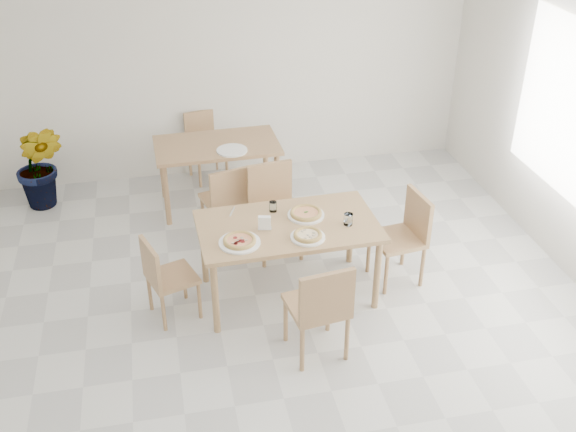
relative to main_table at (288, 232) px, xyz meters
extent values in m
plane|color=silver|center=(-0.30, -0.84, -0.67)|extent=(7.00, 7.00, 0.00)
plane|color=white|center=(-0.30, -0.84, 2.13)|extent=(7.00, 7.00, 0.00)
plane|color=silver|center=(-0.30, 2.66, 0.73)|extent=(6.00, 0.00, 6.00)
cube|color=tan|center=(0.00, 0.00, 0.06)|extent=(1.59, 0.93, 0.04)
cylinder|color=tan|center=(-0.70, -0.39, -0.32)|extent=(0.06, 0.06, 0.71)
cylinder|color=tan|center=(0.72, -0.35, -0.32)|extent=(0.06, 0.06, 0.71)
cylinder|color=tan|center=(-0.72, 0.35, -0.32)|extent=(0.06, 0.06, 0.71)
cylinder|color=tan|center=(0.70, 0.39, -0.32)|extent=(0.06, 0.06, 0.71)
cube|color=tan|center=(0.06, -0.79, -0.21)|extent=(0.50, 0.50, 0.04)
cube|color=tan|center=(0.09, -0.99, 0.02)|extent=(0.45, 0.10, 0.43)
cylinder|color=tan|center=(0.23, -0.57, -0.45)|extent=(0.04, 0.04, 0.44)
cylinder|color=tan|center=(-0.15, -0.63, -0.45)|extent=(0.04, 0.04, 0.44)
cylinder|color=tan|center=(0.28, -0.95, -0.45)|extent=(0.04, 0.04, 0.44)
cylinder|color=tan|center=(-0.10, -1.01, -0.45)|extent=(0.04, 0.04, 0.44)
cube|color=tan|center=(0.03, 0.69, -0.21)|extent=(0.51, 0.51, 0.04)
cube|color=tan|center=(0.00, 0.89, 0.03)|extent=(0.45, 0.10, 0.43)
cylinder|color=tan|center=(-0.14, 0.47, -0.45)|extent=(0.04, 0.04, 0.44)
cylinder|color=tan|center=(0.25, 0.52, -0.45)|extent=(0.04, 0.04, 0.44)
cylinder|color=tan|center=(-0.19, 0.86, -0.45)|extent=(0.04, 0.04, 0.44)
cylinder|color=tan|center=(0.20, 0.90, -0.45)|extent=(0.04, 0.04, 0.44)
cube|color=tan|center=(-1.03, -0.08, -0.28)|extent=(0.49, 0.49, 0.04)
cube|color=tan|center=(-1.20, -0.13, -0.07)|extent=(0.16, 0.38, 0.37)
cylinder|color=tan|center=(-0.83, -0.18, -0.48)|extent=(0.03, 0.03, 0.38)
cylinder|color=tan|center=(-0.93, 0.13, -0.48)|extent=(0.03, 0.03, 0.38)
cylinder|color=tan|center=(-1.14, -0.29, -0.48)|extent=(0.03, 0.03, 0.38)
cylinder|color=tan|center=(-1.24, 0.03, -0.48)|extent=(0.03, 0.03, 0.38)
cube|color=tan|center=(1.04, 0.02, -0.23)|extent=(0.49, 0.49, 0.04)
cube|color=tan|center=(1.23, 0.05, 0.00)|extent=(0.10, 0.44, 0.41)
cylinder|color=tan|center=(0.83, 0.18, -0.46)|extent=(0.04, 0.04, 0.42)
cylinder|color=tan|center=(0.88, -0.19, -0.46)|extent=(0.04, 0.04, 0.42)
cylinder|color=tan|center=(1.20, 0.23, -0.46)|extent=(0.04, 0.04, 0.42)
cylinder|color=tan|center=(1.24, -0.14, -0.46)|extent=(0.04, 0.04, 0.42)
cylinder|color=white|center=(0.19, 0.11, 0.09)|extent=(0.33, 0.33, 0.02)
cylinder|color=white|center=(0.12, -0.25, 0.09)|extent=(0.29, 0.29, 0.02)
cylinder|color=white|center=(-0.46, -0.21, 0.09)|extent=(0.35, 0.35, 0.02)
cylinder|color=#E1BD6A|center=(0.19, 0.11, 0.10)|extent=(0.34, 0.34, 0.01)
torus|color=#E1BD6A|center=(0.19, 0.11, 0.11)|extent=(0.34, 0.34, 0.03)
cylinder|color=#BF3F21|center=(0.19, 0.11, 0.11)|extent=(0.27, 0.27, 0.01)
ellipsoid|color=#1D5613|center=(0.19, 0.11, 0.12)|extent=(0.05, 0.03, 0.01)
cylinder|color=#E1BD6A|center=(0.12, -0.25, 0.10)|extent=(0.31, 0.31, 0.01)
torus|color=#E1BD6A|center=(0.12, -0.25, 0.11)|extent=(0.32, 0.32, 0.03)
cylinder|color=#F6EACA|center=(0.12, -0.25, 0.11)|extent=(0.23, 0.23, 0.01)
cylinder|color=#E1BD6A|center=(-0.46, -0.21, 0.10)|extent=(0.35, 0.35, 0.01)
torus|color=#E1BD6A|center=(-0.46, -0.21, 0.11)|extent=(0.35, 0.35, 0.03)
cylinder|color=#BF3F21|center=(-0.46, -0.21, 0.11)|extent=(0.27, 0.27, 0.01)
cylinder|color=white|center=(0.51, -0.11, 0.13)|extent=(0.08, 0.08, 0.10)
cylinder|color=white|center=(-0.08, 0.25, 0.12)|extent=(0.07, 0.07, 0.09)
cube|color=silver|center=(-0.21, -0.04, 0.09)|extent=(0.13, 0.08, 0.01)
cube|color=white|center=(-0.21, -0.04, 0.15)|extent=(0.11, 0.07, 0.12)
cube|color=silver|center=(0.53, -0.07, 0.08)|extent=(0.08, 0.17, 0.01)
cube|color=silver|center=(-0.45, 0.31, 0.08)|extent=(0.08, 0.17, 0.01)
cube|color=tan|center=(-0.41, 1.80, 0.06)|extent=(1.35, 0.79, 0.04)
cylinder|color=tan|center=(-1.00, 1.47, -0.32)|extent=(0.06, 0.06, 0.71)
cylinder|color=tan|center=(0.19, 1.50, -0.32)|extent=(0.06, 0.06, 0.71)
cylinder|color=tan|center=(-1.02, 2.10, -0.32)|extent=(0.06, 0.06, 0.71)
cylinder|color=tan|center=(0.18, 2.13, -0.32)|extent=(0.06, 0.06, 0.71)
cube|color=tan|center=(-0.43, 1.14, -0.25)|extent=(0.51, 0.51, 0.04)
cube|color=tan|center=(-0.39, 0.96, -0.03)|extent=(0.41, 0.14, 0.39)
cylinder|color=tan|center=(-0.31, 1.36, -0.47)|extent=(0.04, 0.04, 0.40)
cylinder|color=tan|center=(-0.65, 1.27, -0.47)|extent=(0.04, 0.04, 0.40)
cylinder|color=tan|center=(-0.22, 1.02, -0.47)|extent=(0.04, 0.04, 0.40)
cylinder|color=tan|center=(-0.56, 0.92, -0.47)|extent=(0.04, 0.04, 0.40)
cube|color=tan|center=(-0.47, 2.46, -0.26)|extent=(0.49, 0.49, 0.04)
cube|color=tan|center=(-0.51, 2.64, -0.05)|extent=(0.40, 0.14, 0.38)
cylinder|color=tan|center=(-0.59, 2.25, -0.48)|extent=(0.03, 0.03, 0.39)
cylinder|color=tan|center=(-0.26, 2.34, -0.48)|extent=(0.03, 0.03, 0.39)
cylinder|color=tan|center=(-0.68, 2.58, -0.48)|extent=(0.03, 0.03, 0.39)
cylinder|color=tan|center=(-0.34, 2.67, -0.48)|extent=(0.03, 0.03, 0.39)
cylinder|color=white|center=(-0.27, 1.58, 0.09)|extent=(0.33, 0.33, 0.02)
imported|color=#1F611D|center=(-2.33, 2.17, -0.17)|extent=(0.64, 0.56, 0.99)
camera|label=1|loc=(-1.03, -4.88, 3.14)|focal=42.00mm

